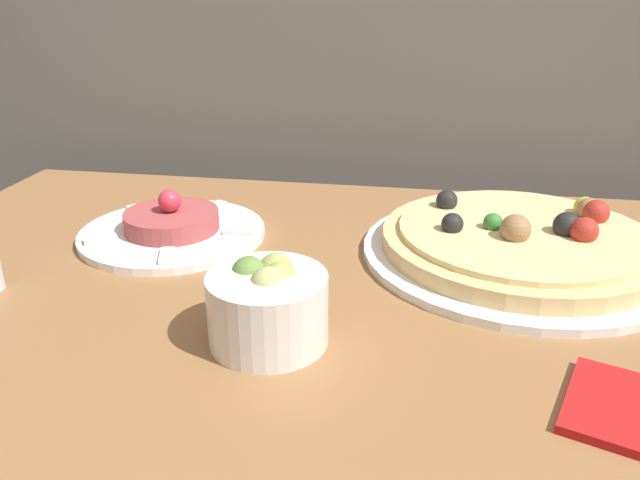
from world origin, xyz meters
TOP-DOWN VIEW (x-y plane):
  - dining_table at (0.00, 0.35)m, footprint 1.14×0.69m
  - pizza_plate at (0.22, 0.45)m, footprint 0.38×0.38m
  - tartare_plate at (-0.22, 0.43)m, footprint 0.24×0.24m
  - small_bowl at (-0.04, 0.21)m, footprint 0.11×0.11m

SIDE VIEW (x-z plane):
  - dining_table at x=0.00m, z-range 0.26..1.01m
  - tartare_plate at x=-0.22m, z-range 0.73..0.80m
  - pizza_plate at x=0.22m, z-range 0.74..0.80m
  - small_bowl at x=-0.04m, z-range 0.75..0.83m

